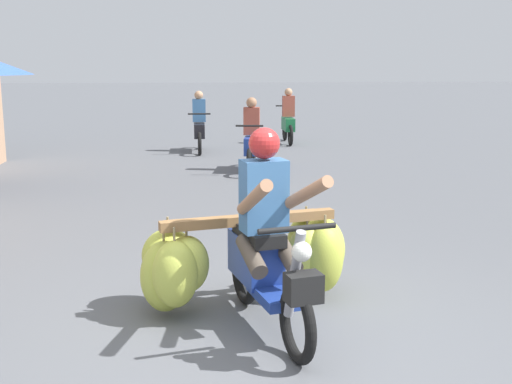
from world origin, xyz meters
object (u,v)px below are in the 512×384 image
Objects in this scene: motorbike_distant_ahead_left at (288,121)px; motorbike_distant_ahead_right at (199,127)px; motorbike_main_loaded at (251,255)px; motorbike_distant_far_ahead at (252,141)px.

motorbike_distant_ahead_left is 1.00× the size of motorbike_distant_ahead_right.
motorbike_distant_ahead_left is (1.89, 11.23, 0.08)m from motorbike_main_loaded.
motorbike_distant_ahead_right is 2.97m from motorbike_distant_far_ahead.
motorbike_distant_far_ahead is (0.97, -2.81, 0.00)m from motorbike_distant_ahead_right.
motorbike_distant_ahead_left is at bearing 80.44° from motorbike_main_loaded.
motorbike_main_loaded is 9.92m from motorbike_distant_ahead_right.
motorbike_distant_far_ahead is at bearing -107.27° from motorbike_distant_ahead_left.
motorbike_distant_ahead_left is 2.61m from motorbike_distant_ahead_right.
motorbike_distant_ahead_right is at bearing -149.72° from motorbike_distant_ahead_left.
motorbike_main_loaded is 1.20× the size of motorbike_distant_ahead_left.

